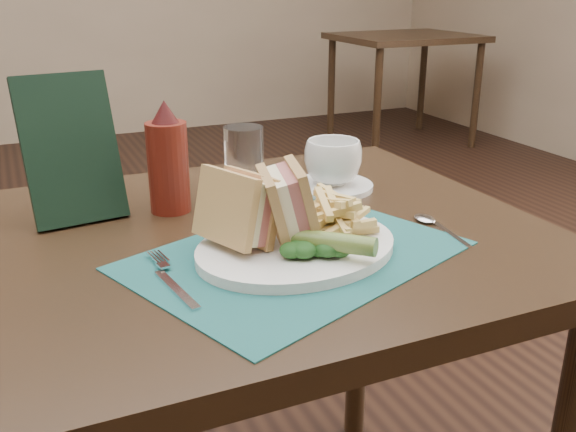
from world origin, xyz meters
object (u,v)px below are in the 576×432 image
object	(u,v)px
table_bg_right	(402,90)
sandwich_half_a	(226,211)
placemat	(296,255)
saucer	(332,186)
sandwich_half_b	(274,204)
table_main	(255,428)
drinking_glass	(244,164)
check_presenter	(71,149)
ketchup_bottle	(168,157)
coffee_cup	(333,162)
plate	(297,248)

from	to	relation	value
table_bg_right	sandwich_half_a	bearing A→B (deg)	-127.29
placemat	table_bg_right	bearing A→B (deg)	54.09
saucer	sandwich_half_b	bearing A→B (deg)	-133.26
table_main	saucer	bearing A→B (deg)	32.05
saucer	table_main	bearing A→B (deg)	-147.95
sandwich_half_b	saucer	distance (m)	0.31
placemat	sandwich_half_a	world-z (taller)	sandwich_half_a
placemat	drinking_glass	xyz separation A→B (m)	(0.02, 0.26, 0.06)
check_presenter	drinking_glass	bearing A→B (deg)	-12.16
ketchup_bottle	saucer	bearing A→B (deg)	-1.05
table_main	coffee_cup	distance (m)	0.49
drinking_glass	saucer	bearing A→B (deg)	-3.29
check_presenter	ketchup_bottle	bearing A→B (deg)	-17.89
table_main	ketchup_bottle	size ratio (longest dim) A/B	4.84
placemat	sandwich_half_a	size ratio (longest dim) A/B	4.09
sandwich_half_b	coffee_cup	size ratio (longest dim) A/B	1.06
plate	coffee_cup	xyz separation A→B (m)	(0.18, 0.24, 0.04)
sandwich_half_b	ketchup_bottle	size ratio (longest dim) A/B	0.60
table_bg_right	check_presenter	world-z (taller)	check_presenter
plate	saucer	xyz separation A→B (m)	(0.18, 0.24, -0.00)
plate	sandwich_half_a	world-z (taller)	sandwich_half_a
check_presenter	table_bg_right	bearing A→B (deg)	40.65
table_main	ketchup_bottle	xyz separation A→B (m)	(-0.09, 0.14, 0.47)
drinking_glass	check_presenter	size ratio (longest dim) A/B	0.55
placemat	sandwich_half_b	xyz separation A→B (m)	(-0.02, 0.03, 0.07)
table_main	plate	world-z (taller)	plate
ketchup_bottle	table_main	bearing A→B (deg)	-56.69
table_bg_right	ketchup_bottle	bearing A→B (deg)	-129.77
table_bg_right	sandwich_half_b	world-z (taller)	sandwich_half_b
sandwich_half_a	saucer	distance (m)	0.36
sandwich_half_b	ketchup_bottle	xyz separation A→B (m)	(-0.09, 0.23, 0.02)
table_bg_right	check_presenter	xyz separation A→B (m)	(-2.45, -2.75, 0.49)
placemat	sandwich_half_a	xyz separation A→B (m)	(-0.09, 0.03, 0.07)
drinking_glass	ketchup_bottle	xyz separation A→B (m)	(-0.13, -0.00, 0.03)
table_bg_right	drinking_glass	xyz separation A→B (m)	(-2.17, -2.77, 0.44)
coffee_cup	check_presenter	world-z (taller)	check_presenter
table_main	table_bg_right	distance (m)	3.66
ketchup_bottle	check_presenter	bearing A→B (deg)	169.68
table_bg_right	drinking_glass	size ratio (longest dim) A/B	6.92
plate	check_presenter	xyz separation A→B (m)	(-0.26, 0.28, 0.11)
placemat	sandwich_half_b	bearing A→B (deg)	129.61
table_main	sandwich_half_b	xyz separation A→B (m)	(0.00, -0.09, 0.45)
ketchup_bottle	table_bg_right	bearing A→B (deg)	50.23
plate	placemat	bearing A→B (deg)	-134.98
sandwich_half_a	sandwich_half_b	xyz separation A→B (m)	(0.07, -0.00, 0.00)
plate	sandwich_half_b	world-z (taller)	sandwich_half_b
placemat	coffee_cup	size ratio (longest dim) A/B	4.26
table_main	drinking_glass	world-z (taller)	drinking_glass
table_bg_right	placemat	bearing A→B (deg)	-125.91
drinking_glass	ketchup_bottle	world-z (taller)	ketchup_bottle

